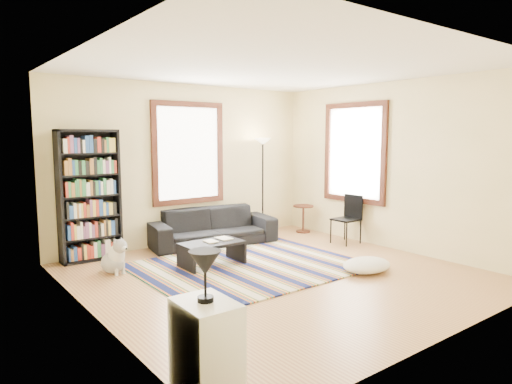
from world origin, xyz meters
TOP-DOWN VIEW (x-y plane):
  - floor at (0.00, 0.00)m, footprint 5.00×5.00m
  - ceiling at (0.00, 0.00)m, footprint 5.00×5.00m
  - wall_back at (0.00, 2.55)m, footprint 5.00×0.10m
  - wall_front at (0.00, -2.55)m, footprint 5.00×0.10m
  - wall_left at (-2.55, 0.00)m, footprint 0.10×5.00m
  - wall_right at (2.55, 0.00)m, footprint 0.10×5.00m
  - window_back at (0.00, 2.47)m, footprint 1.20×0.06m
  - window_right at (2.47, 0.80)m, footprint 0.06×1.20m
  - rug at (-0.07, 0.56)m, footprint 3.08×2.46m
  - sofa at (0.22, 2.05)m, footprint 2.30×1.22m
  - bookshelf at (-1.80, 2.32)m, footprint 0.90×0.30m
  - coffee_table at (-0.50, 0.91)m, footprint 1.03×0.83m
  - book_a at (-0.60, 0.91)m, footprint 0.17×0.22m
  - book_b at (-0.35, 0.96)m, footprint 0.25×0.19m
  - floor_cushion at (1.08, -0.65)m, footprint 0.92×0.82m
  - floor_lamp at (1.42, 2.15)m, footprint 0.39×0.39m
  - side_table at (2.20, 1.84)m, footprint 0.44×0.44m
  - folding_chair at (2.15, 0.69)m, footprint 0.43×0.41m
  - white_cabinet at (-2.30, -1.90)m, footprint 0.39×0.51m
  - table_lamp at (-2.30, -1.90)m, footprint 0.30×0.30m
  - dog at (-1.78, 1.45)m, footprint 0.48×0.58m

SIDE VIEW (x-z plane):
  - floor at x=0.00m, z-range -0.10..0.00m
  - rug at x=-0.07m, z-range 0.00..0.02m
  - floor_cushion at x=1.08m, z-range 0.00..0.19m
  - coffee_table at x=-0.50m, z-range 0.00..0.36m
  - dog at x=-1.78m, z-range 0.00..0.50m
  - side_table at x=2.20m, z-range 0.00..0.54m
  - sofa at x=0.22m, z-range 0.00..0.64m
  - white_cabinet at x=-2.30m, z-range 0.00..0.70m
  - book_b at x=-0.35m, z-range 0.36..0.38m
  - book_a at x=-0.60m, z-range 0.36..0.38m
  - folding_chair at x=2.15m, z-range 0.00..0.86m
  - table_lamp at x=-2.30m, z-range 0.70..1.08m
  - floor_lamp at x=1.42m, z-range 0.00..1.86m
  - bookshelf at x=-1.80m, z-range 0.00..2.00m
  - wall_back at x=0.00m, z-range 0.00..2.80m
  - wall_front at x=0.00m, z-range 0.00..2.80m
  - wall_left at x=-2.55m, z-range 0.00..2.80m
  - wall_right at x=2.55m, z-range 0.00..2.80m
  - window_back at x=0.00m, z-range 0.80..2.40m
  - window_right at x=2.47m, z-range 0.80..2.40m
  - ceiling at x=0.00m, z-range 2.80..2.90m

